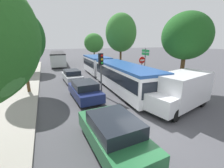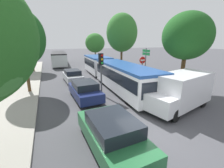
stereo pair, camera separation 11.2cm
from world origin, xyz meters
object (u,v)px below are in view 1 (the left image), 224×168
(city_bus_rear, at_px, (58,57))
(tree_right_mid, at_px, (121,34))
(tree_left_mid, at_px, (20,39))
(articulated_bus, at_px, (110,70))
(queued_car_silver, at_px, (72,76))
(tree_left_far, at_px, (29,43))
(traffic_light, at_px, (101,65))
(tree_right_far, at_px, (94,43))
(tree_right_near, at_px, (185,38))
(no_entry_sign, at_px, (142,66))
(white_van, at_px, (181,90))
(queued_car_navy, at_px, (85,90))
(direction_sign_post, at_px, (145,58))
(queued_car_green, at_px, (114,133))

(city_bus_rear, bearing_deg, tree_right_mid, -133.64)
(tree_left_mid, bearing_deg, articulated_bus, 4.64)
(queued_car_silver, relative_size, tree_left_far, 0.64)
(articulated_bus, height_order, traffic_light, traffic_light)
(tree_left_far, distance_m, tree_right_far, 16.09)
(articulated_bus, height_order, tree_right_near, tree_right_near)
(queued_car_silver, bearing_deg, city_bus_rear, -1.61)
(no_entry_sign, bearing_deg, tree_left_mid, -97.37)
(white_van, distance_m, traffic_light, 5.98)
(no_entry_sign, relative_size, tree_right_near, 0.43)
(traffic_light, xyz_separation_m, tree_right_far, (6.84, 23.55, 1.46))
(queued_car_navy, height_order, traffic_light, traffic_light)
(traffic_light, height_order, tree_right_mid, tree_right_mid)
(white_van, bearing_deg, tree_right_near, -150.35)
(direction_sign_post, bearing_deg, articulated_bus, -5.08)
(tree_right_mid, bearing_deg, tree_right_near, -91.45)
(white_van, height_order, tree_left_mid, tree_left_mid)
(tree_right_far, bearing_deg, direction_sign_post, -91.20)
(tree_right_mid, bearing_deg, no_entry_sign, -103.36)
(white_van, bearing_deg, queued_car_green, 5.45)
(white_van, xyz_separation_m, tree_right_near, (2.94, 2.71, 3.35))
(articulated_bus, xyz_separation_m, tree_left_mid, (-7.84, -0.64, 3.07))
(queued_car_navy, bearing_deg, tree_right_near, -101.48)
(articulated_bus, relative_size, city_bus_rear, 1.44)
(white_van, xyz_separation_m, tree_left_far, (-9.64, 17.94, 2.90))
(queued_car_silver, distance_m, white_van, 11.11)
(queued_car_navy, distance_m, queued_car_silver, 5.68)
(queued_car_silver, relative_size, tree_right_mid, 0.46)
(no_entry_sign, bearing_deg, traffic_light, -71.60)
(white_van, relative_size, no_entry_sign, 1.88)
(direction_sign_post, xyz_separation_m, tree_left_mid, (-11.95, -0.05, 1.90))
(articulated_bus, height_order, city_bus_rear, articulated_bus)
(city_bus_rear, xyz_separation_m, tree_right_near, (8.44, -21.82, 3.21))
(queued_car_navy, relative_size, no_entry_sign, 1.45)
(white_van, distance_m, direction_sign_post, 7.99)
(queued_car_navy, height_order, tree_left_far, tree_left_far)
(tree_left_mid, distance_m, tree_right_mid, 14.77)
(city_bus_rear, height_order, tree_right_far, tree_right_far)
(tree_right_far, bearing_deg, queued_car_silver, -114.52)
(queued_car_green, relative_size, traffic_light, 1.24)
(queued_car_navy, bearing_deg, queued_car_silver, -2.33)
(tree_right_near, relative_size, tree_right_far, 1.06)
(queued_car_navy, height_order, white_van, white_van)
(city_bus_rear, height_order, traffic_light, traffic_light)
(direction_sign_post, bearing_deg, tree_right_mid, -92.36)
(articulated_bus, relative_size, white_van, 3.04)
(articulated_bus, relative_size, tree_left_mid, 2.39)
(no_entry_sign, distance_m, direction_sign_post, 2.10)
(traffic_light, height_order, direction_sign_post, direction_sign_post)
(queued_car_navy, relative_size, queued_car_silver, 1.04)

